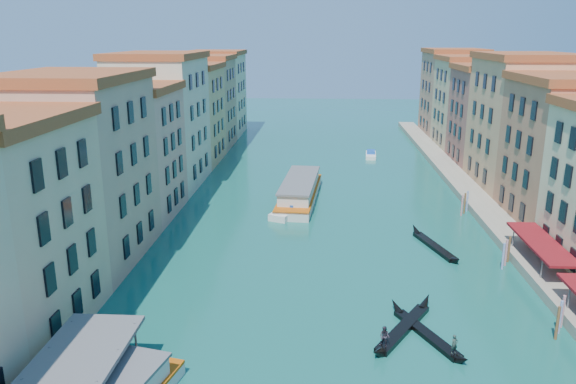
% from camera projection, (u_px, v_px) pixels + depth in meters
% --- Properties ---
extents(left_bank_palazzos, '(12.80, 128.40, 21.00)m').
position_uv_depth(left_bank_palazzos, '(150.00, 132.00, 83.13)').
color(left_bank_palazzos, '#C6B18A').
rests_on(left_bank_palazzos, ground).
extents(right_bank_palazzos, '(12.80, 128.40, 21.00)m').
position_uv_depth(right_bank_palazzos, '(535.00, 135.00, 80.17)').
color(right_bank_palazzos, '#AB4D47').
rests_on(right_bank_palazzos, ground).
extents(quay, '(4.00, 140.00, 1.00)m').
position_uv_depth(quay, '(473.00, 196.00, 83.13)').
color(quay, gray).
rests_on(quay, ground).
extents(mooring_poles_right, '(1.44, 54.24, 3.20)m').
position_uv_depth(mooring_poles_right, '(547.00, 303.00, 48.30)').
color(mooring_poles_right, brown).
rests_on(mooring_poles_right, ground).
extents(vaporetto_far, '(6.32, 21.41, 3.14)m').
position_uv_depth(vaporetto_far, '(300.00, 190.00, 82.86)').
color(vaporetto_far, silver).
rests_on(vaporetto_far, ground).
extents(gondola_fore, '(5.37, 9.86, 2.11)m').
position_uv_depth(gondola_fore, '(426.00, 332.00, 45.39)').
color(gondola_fore, black).
rests_on(gondola_fore, ground).
extents(gondola_right, '(6.75, 10.52, 2.34)m').
position_uv_depth(gondola_right, '(402.00, 327.00, 46.01)').
color(gondola_right, black).
rests_on(gondola_right, ground).
extents(gondola_far, '(4.25, 11.28, 1.64)m').
position_uv_depth(gondola_far, '(433.00, 245.00, 64.39)').
color(gondola_far, black).
rests_on(gondola_far, ground).
extents(motorboat_mid, '(5.36, 8.25, 1.64)m').
position_uv_depth(motorboat_mid, '(290.00, 209.00, 76.39)').
color(motorboat_mid, silver).
rests_on(motorboat_mid, ground).
extents(motorboat_far, '(2.41, 6.31, 1.28)m').
position_uv_depth(motorboat_far, '(371.00, 155.00, 111.98)').
color(motorboat_far, white).
rests_on(motorboat_far, ground).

